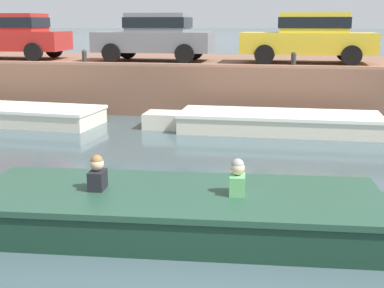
{
  "coord_description": "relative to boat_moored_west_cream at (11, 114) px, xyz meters",
  "views": [
    {
      "loc": [
        0.87,
        -2.61,
        2.79
      ],
      "look_at": [
        -0.46,
        4.41,
        1.14
      ],
      "focal_mm": 50.0,
      "sensor_mm": 36.0,
      "label": 1
    }
  ],
  "objects": [
    {
      "name": "boat_moored_central_cream",
      "position": [
        7.13,
        0.15,
        0.01
      ],
      "size": [
        6.08,
        1.76,
        0.49
      ],
      "color": "silver",
      "rests_on": "ground"
    },
    {
      "name": "car_centre_yellow",
      "position": [
        8.14,
        3.77,
        2.1
      ],
      "size": [
        4.11,
        1.98,
        1.54
      ],
      "color": "yellow",
      "rests_on": "far_quay_wall"
    },
    {
      "name": "boat_moored_west_cream",
      "position": [
        0.0,
        0.0,
        0.0
      ],
      "size": [
        5.6,
        2.08,
        0.48
      ],
      "color": "silver",
      "rests_on": "ground"
    },
    {
      "name": "car_left_inner_grey",
      "position": [
        3.22,
        3.77,
        2.1
      ],
      "size": [
        3.83,
        1.93,
        1.54
      ],
      "color": "slate",
      "rests_on": "far_quay_wall"
    },
    {
      "name": "mooring_bollard_west",
      "position": [
        1.45,
        1.95,
        1.5
      ],
      "size": [
        0.15,
        0.15,
        0.45
      ],
      "color": "#2D2B28",
      "rests_on": "far_quay_wall"
    },
    {
      "name": "mooring_bollard_mid",
      "position": [
        7.68,
        1.95,
        1.5
      ],
      "size": [
        0.15,
        0.15,
        0.45
      ],
      "color": "#2D2B28",
      "rests_on": "far_quay_wall"
    },
    {
      "name": "far_wall_coping",
      "position": [
        6.83,
        1.82,
        1.3
      ],
      "size": [
        60.0,
        0.24,
        0.08
      ],
      "primitive_type": "cube",
      "color": "#9F6C52",
      "rests_on": "far_quay_wall"
    },
    {
      "name": "ground_plane",
      "position": [
        6.83,
        -4.6,
        -0.24
      ],
      "size": [
        400.0,
        400.0,
        0.0
      ],
      "primitive_type": "plane",
      "color": "#3D5156"
    },
    {
      "name": "far_quay_wall",
      "position": [
        6.83,
        4.7,
        0.51
      ],
      "size": [
        60.0,
        6.0,
        1.49
      ],
      "primitive_type": "cube",
      "color": "brown",
      "rests_on": "ground"
    },
    {
      "name": "car_leftmost_red",
      "position": [
        -1.91,
        3.78,
        2.1
      ],
      "size": [
        3.95,
        2.08,
        1.54
      ],
      "color": "#B2231E",
      "rests_on": "far_quay_wall"
    },
    {
      "name": "motorboat_passing",
      "position": [
        6.48,
        -6.8,
        0.04
      ],
      "size": [
        6.72,
        2.39,
        1.03
      ],
      "color": "#193828",
      "rests_on": "ground"
    }
  ]
}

